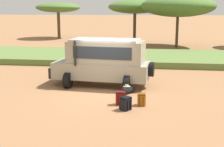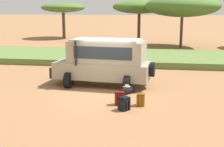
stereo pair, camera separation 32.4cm
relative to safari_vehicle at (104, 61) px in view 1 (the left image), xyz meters
The scene contains 10 objects.
ground_plane 2.16m from the safari_vehicle, 82.74° to the right, with size 320.00×320.00×0.00m, color #936642.
grass_bank 8.43m from the safari_vehicle, 88.51° to the left, with size 120.00×7.00×0.44m.
safari_vehicle is the anchor object (origin of this frame).
backpack_beside_front_wheel 4.27m from the safari_vehicle, 68.80° to the right, with size 0.51×0.50×0.54m.
backpack_cluster_center 3.97m from the safari_vehicle, 56.66° to the right, with size 0.35×0.40×0.52m.
backpack_near_rear_wheel 3.58m from the safari_vehicle, 69.08° to the right, with size 0.42×0.40×0.57m.
duffel_bag_low_black_case 2.27m from the safari_vehicle, 45.61° to the right, with size 0.62×0.78×0.47m.
acacia_tree_far_left 26.70m from the safari_vehicle, 112.18° to the left, with size 5.75×5.80×4.66m.
acacia_tree_left_mid 19.36m from the safari_vehicle, 88.95° to the left, with size 5.85×5.25×4.82m.
acacia_tree_centre_back 17.71m from the safari_vehicle, 73.97° to the left, with size 7.43×7.90×5.25m.
Camera 1 is at (2.35, -13.98, 4.00)m, focal length 50.00 mm.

